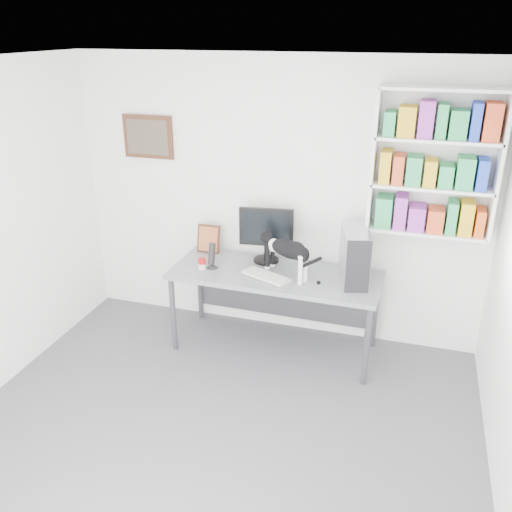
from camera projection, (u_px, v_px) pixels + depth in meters
name	position (u px, v px, depth m)	size (l,w,h in m)	color
room	(196.00, 291.00, 3.45)	(4.01, 4.01, 2.70)	#4F5054
bookshelf	(435.00, 163.00, 4.51)	(1.03, 0.28, 1.24)	white
wall_art	(148.00, 137.00, 5.31)	(0.52, 0.04, 0.42)	#4E2819
desk	(275.00, 311.00, 5.16)	(1.93, 0.75, 0.80)	gray
monitor	(266.00, 235.00, 5.14)	(0.52, 0.25, 0.55)	black
keyboard	(266.00, 276.00, 4.90)	(0.45, 0.17, 0.03)	beige
pc_tower	(355.00, 256.00, 4.75)	(0.22, 0.49, 0.49)	#BABABF
speaker	(212.00, 255.00, 5.05)	(0.11, 0.11, 0.26)	black
leaning_print	(209.00, 238.00, 5.41)	(0.23, 0.09, 0.29)	#4E2819
soup_can	(202.00, 264.00, 5.06)	(0.07, 0.07, 0.10)	#AA0E12
cat	(288.00, 258.00, 4.83)	(0.62, 0.16, 0.38)	black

